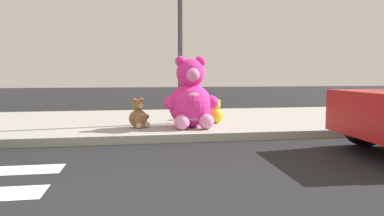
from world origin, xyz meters
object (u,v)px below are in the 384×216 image
Objects in this scene: sign_pole at (180,43)px; plush_pink_large at (191,99)px; plush_brown at (139,116)px; plush_yellow at (215,114)px; plush_red at (197,110)px.

sign_pole is 1.29m from plush_pink_large.
sign_pole is 1.78m from plush_brown.
sign_pole reaches higher than plush_brown.
plush_pink_large is 0.87m from plush_yellow.
plush_brown is (-1.02, 0.11, -0.33)m from plush_pink_large.
sign_pole is at bearing 28.39° from plush_brown.
plush_yellow is (0.74, -0.08, -1.50)m from sign_pole.
plush_brown is at bearing -151.61° from sign_pole.
sign_pole is 5.51× the size of plush_brown.
plush_pink_large is 2.69× the size of plush_red.
plush_pink_large is (0.12, -0.59, -1.14)m from sign_pole.
sign_pole is 6.17× the size of plush_red.
plush_red reaches higher than plush_yellow.
plush_brown reaches higher than plush_yellow.
sign_pole is 6.31× the size of plush_yellow.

